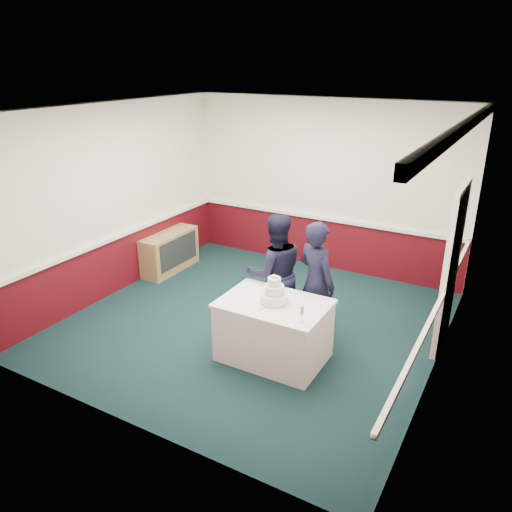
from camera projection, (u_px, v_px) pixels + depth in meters
The scene contains 9 objects.
ground at pixel (253, 323), 7.24m from camera, with size 5.00×5.00×0.00m, color #132F2F.
room_shell at pixel (280, 182), 6.98m from camera, with size 5.00×5.00×3.00m.
sideboard at pixel (170, 252), 8.94m from camera, with size 0.41×1.20×0.70m.
cake_table at pixel (274, 330), 6.26m from camera, with size 1.32×0.92×0.79m.
wedding_cake at pixel (274, 294), 6.08m from camera, with size 0.35×0.35×0.36m.
cake_knife at pixel (264, 308), 5.97m from camera, with size 0.01×0.22×0.01m, color silver.
champagne_flute at pixel (302, 311), 5.61m from camera, with size 0.05×0.05×0.21m.
person_man at pixel (275, 273), 6.80m from camera, with size 0.82×0.64×1.69m, color black.
person_woman at pixel (316, 283), 6.54m from camera, with size 0.61×0.40×1.68m, color black.
Camera 1 is at (3.17, -5.53, 3.58)m, focal length 35.00 mm.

